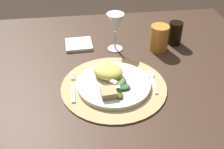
% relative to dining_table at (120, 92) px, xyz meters
% --- Properties ---
extents(dining_table, '(1.21, 1.06, 0.72)m').
position_rel_dining_table_xyz_m(dining_table, '(0.00, 0.00, 0.00)').
color(dining_table, '#3E2A1D').
rests_on(dining_table, ground).
extents(placemat, '(0.37, 0.37, 0.01)m').
position_rel_dining_table_xyz_m(placemat, '(-0.04, -0.10, 0.11)').
color(placemat, tan).
rests_on(placemat, dining_table).
extents(dinner_plate, '(0.26, 0.26, 0.02)m').
position_rel_dining_table_xyz_m(dinner_plate, '(-0.04, -0.10, 0.12)').
color(dinner_plate, silver).
rests_on(dinner_plate, placemat).
extents(pasta_serving, '(0.15, 0.15, 0.04)m').
position_rel_dining_table_xyz_m(pasta_serving, '(-0.06, -0.05, 0.15)').
color(pasta_serving, '#DEC758').
rests_on(pasta_serving, dinner_plate).
extents(salad_greens, '(0.07, 0.11, 0.03)m').
position_rel_dining_table_xyz_m(salad_greens, '(-0.02, -0.14, 0.13)').
color(salad_greens, '#476535').
rests_on(salad_greens, dinner_plate).
extents(bread_piece, '(0.05, 0.05, 0.02)m').
position_rel_dining_table_xyz_m(bread_piece, '(-0.07, -0.16, 0.14)').
color(bread_piece, tan).
rests_on(bread_piece, dinner_plate).
extents(fork, '(0.01, 0.17, 0.00)m').
position_rel_dining_table_xyz_m(fork, '(-0.18, -0.09, 0.11)').
color(fork, silver).
rests_on(fork, placemat).
extents(spoon, '(0.03, 0.14, 0.01)m').
position_rel_dining_table_xyz_m(spoon, '(0.10, -0.07, 0.11)').
color(spoon, silver).
rests_on(spoon, placemat).
extents(napkin, '(0.12, 0.12, 0.01)m').
position_rel_dining_table_xyz_m(napkin, '(-0.15, 0.21, 0.11)').
color(napkin, white).
rests_on(napkin, dining_table).
extents(wine_glass, '(0.07, 0.07, 0.16)m').
position_rel_dining_table_xyz_m(wine_glass, '(-0.00, 0.16, 0.22)').
color(wine_glass, silver).
rests_on(wine_glass, dining_table).
extents(amber_tumbler, '(0.08, 0.08, 0.11)m').
position_rel_dining_table_xyz_m(amber_tumbler, '(0.18, 0.14, 0.16)').
color(amber_tumbler, orange).
rests_on(amber_tumbler, dining_table).
extents(dark_tumbler, '(0.06, 0.06, 0.10)m').
position_rel_dining_table_xyz_m(dark_tumbler, '(0.27, 0.18, 0.15)').
color(dark_tumbler, black).
rests_on(dark_tumbler, dining_table).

